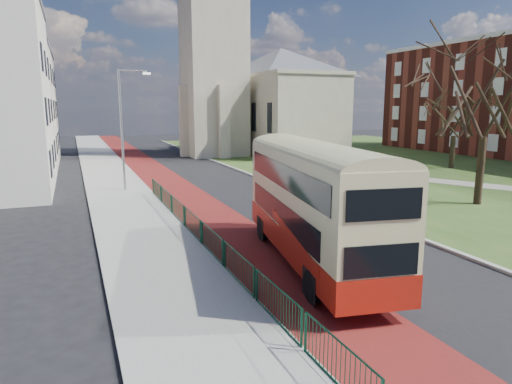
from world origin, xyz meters
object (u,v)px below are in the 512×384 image
streetlamp (124,123)px  bus (314,199)px  winter_tree_near (488,82)px  litter_bin (413,201)px  winter_tree_far (456,110)px

streetlamp → bus: size_ratio=0.76×
winter_tree_near → litter_bin: (-4.63, 0.14, -6.54)m
streetlamp → bus: bearing=-75.4°
streetlamp → bus: (4.62, -17.71, -2.13)m
bus → winter_tree_far: (24.84, 18.33, 2.88)m
winter_tree_far → litter_bin: winter_tree_far is taller
winter_tree_far → litter_bin: size_ratio=7.57×
bus → winter_tree_near: bearing=31.1°
streetlamp → bus: streetlamp is taller
streetlamp → winter_tree_near: size_ratio=0.79×
streetlamp → litter_bin: streetlamp is taller
winter_tree_far → streetlamp: bearing=-178.8°
streetlamp → winter_tree_far: streetlamp is taller
winter_tree_near → litter_bin: winter_tree_near is taller
streetlamp → bus: 18.42m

